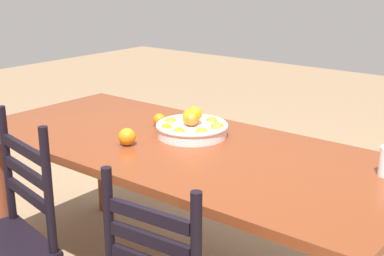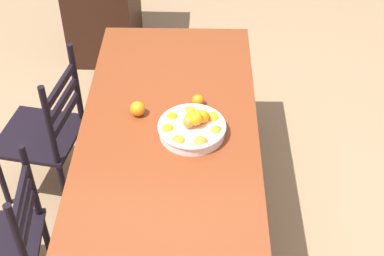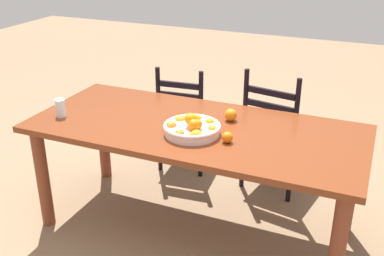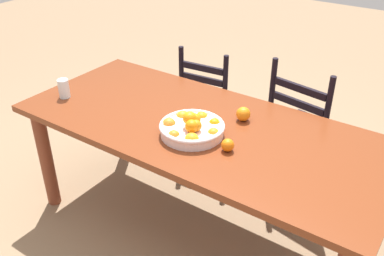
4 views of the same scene
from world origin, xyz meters
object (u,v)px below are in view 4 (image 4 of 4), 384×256
object	(u,v)px
fruit_bowl	(192,128)
dining_table	(200,140)
chair_by_cabinet	(305,132)
orange_loose_1	(243,114)
orange_loose_0	(228,145)
drinking_glass	(64,88)
chair_near_window	(210,104)

from	to	relation	value
fruit_bowl	dining_table	bearing A→B (deg)	102.59
dining_table	chair_by_cabinet	world-z (taller)	chair_by_cabinet
fruit_bowl	orange_loose_1	world-z (taller)	fruit_bowl
orange_loose_0	drinking_glass	distance (m)	1.13
fruit_bowl	orange_loose_0	distance (m)	0.23
chair_near_window	fruit_bowl	world-z (taller)	same
fruit_bowl	drinking_glass	world-z (taller)	fruit_bowl
dining_table	chair_by_cabinet	size ratio (longest dim) A/B	2.17
chair_by_cabinet	orange_loose_0	bearing A→B (deg)	94.41
chair_near_window	drinking_glass	xyz separation A→B (m)	(-0.45, -0.97, 0.38)
chair_near_window	orange_loose_1	xyz separation A→B (m)	(0.59, -0.60, 0.36)
dining_table	drinking_glass	world-z (taller)	drinking_glass
dining_table	chair_by_cabinet	xyz separation A→B (m)	(0.35, 0.74, -0.20)
chair_by_cabinet	drinking_glass	distance (m)	1.59
orange_loose_1	drinking_glass	bearing A→B (deg)	-160.73
chair_near_window	orange_loose_0	xyz separation A→B (m)	(0.68, -0.92, 0.36)
chair_near_window	chair_by_cabinet	distance (m)	0.77
orange_loose_1	dining_table	bearing A→B (deg)	-136.10
orange_loose_0	drinking_glass	size ratio (longest dim) A/B	0.56
chair_by_cabinet	drinking_glass	xyz separation A→B (m)	(-1.22, -0.94, 0.36)
orange_loose_1	fruit_bowl	bearing A→B (deg)	-116.81
dining_table	orange_loose_0	size ratio (longest dim) A/B	32.06
chair_near_window	chair_by_cabinet	bearing A→B (deg)	172.82
chair_near_window	fruit_bowl	bearing A→B (deg)	111.26
fruit_bowl	orange_loose_1	xyz separation A→B (m)	(0.15, 0.29, -0.00)
chair_near_window	chair_by_cabinet	size ratio (longest dim) A/B	0.93
chair_by_cabinet	orange_loose_1	distance (m)	0.70
chair_by_cabinet	orange_loose_0	xyz separation A→B (m)	(-0.09, -0.89, 0.34)
dining_table	fruit_bowl	bearing A→B (deg)	-77.41
dining_table	chair_near_window	bearing A→B (deg)	118.39
dining_table	chair_near_window	distance (m)	0.90
fruit_bowl	orange_loose_0	size ratio (longest dim) A/B	5.30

